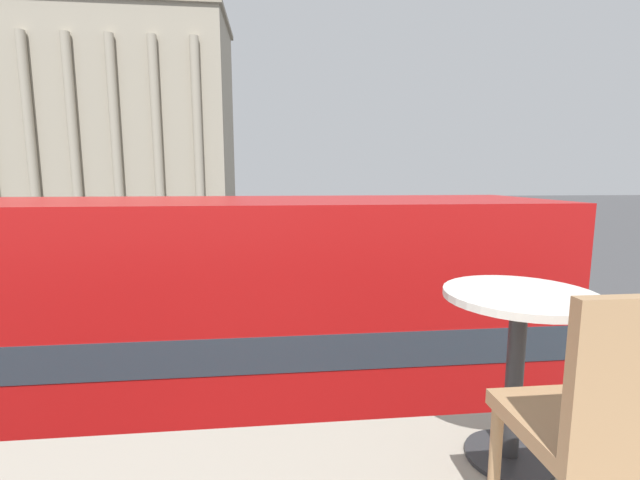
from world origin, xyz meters
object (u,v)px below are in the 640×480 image
object	(u,v)px
cafe_dining_table	(517,338)
traffic_light_near	(175,253)
double_decker_bus	(188,333)
car_maroon	(390,253)
plaza_building_left	(115,119)
pedestrian_olive	(535,275)
pedestrian_blue	(253,246)
cafe_chair_0	(604,424)
traffic_light_mid	(340,225)

from	to	relation	value
cafe_dining_table	traffic_light_near	size ratio (longest dim) A/B	0.21
double_decker_bus	car_maroon	bearing A→B (deg)	70.86
plaza_building_left	pedestrian_olive	bearing A→B (deg)	-52.93
double_decker_bus	cafe_dining_table	bearing A→B (deg)	-57.20
traffic_light_near	car_maroon	size ratio (longest dim) A/B	0.84
plaza_building_left	traffic_light_near	distance (m)	41.83
cafe_dining_table	car_maroon	size ratio (longest dim) A/B	0.17
pedestrian_blue	pedestrian_olive	bearing A→B (deg)	-86.34
traffic_light_near	cafe_dining_table	bearing A→B (deg)	-70.82
double_decker_bus	plaza_building_left	bearing A→B (deg)	115.90
cafe_dining_table	plaza_building_left	world-z (taller)	plaza_building_left
plaza_building_left	cafe_chair_0	bearing A→B (deg)	-69.73
pedestrian_blue	pedestrian_olive	world-z (taller)	pedestrian_blue
double_decker_bus	plaza_building_left	distance (m)	48.99
cafe_chair_0	car_maroon	bearing A→B (deg)	77.76
cafe_dining_table	pedestrian_blue	distance (m)	21.25
double_decker_bus	pedestrian_olive	size ratio (longest dim) A/B	6.33
traffic_light_near	car_maroon	distance (m)	12.15
plaza_building_left	traffic_light_mid	size ratio (longest dim) A/B	7.34
pedestrian_olive	traffic_light_mid	bearing A→B (deg)	69.62
plaza_building_left	cafe_dining_table	bearing A→B (deg)	-69.44
plaza_building_left	traffic_light_near	xyz separation A→B (m)	(14.65, -38.20, -8.70)
double_decker_bus	traffic_light_near	world-z (taller)	double_decker_bus
car_maroon	pedestrian_blue	size ratio (longest dim) A/B	2.40
double_decker_bus	plaza_building_left	size ratio (longest dim) A/B	0.40
cafe_dining_table	pedestrian_blue	xyz separation A→B (m)	(-2.17, 20.93, -2.95)
cafe_dining_table	pedestrian_olive	distance (m)	16.31
plaza_building_left	pedestrian_olive	size ratio (longest dim) A/B	15.76
car_maroon	double_decker_bus	bearing A→B (deg)	-135.10
cafe_dining_table	cafe_chair_0	world-z (taller)	cafe_chair_0
traffic_light_mid	pedestrian_olive	size ratio (longest dim) A/B	2.15
pedestrian_olive	pedestrian_blue	bearing A→B (deg)	75.39
traffic_light_mid	traffic_light_near	bearing A→B (deg)	-129.69
cafe_dining_table	cafe_chair_0	size ratio (longest dim) A/B	0.80
plaza_building_left	traffic_light_near	world-z (taller)	plaza_building_left
double_decker_bus	plaza_building_left	xyz separation A→B (m)	(-16.43, 45.34, 8.61)
double_decker_bus	traffic_light_near	xyz separation A→B (m)	(-1.78, 7.14, -0.09)
traffic_light_near	pedestrian_blue	distance (m)	9.61
double_decker_bus	pedestrian_olive	distance (m)	14.30
pedestrian_blue	pedestrian_olive	distance (m)	13.35
traffic_light_mid	car_maroon	size ratio (longest dim) A/B	0.83
traffic_light_near	pedestrian_blue	xyz separation A→B (m)	(1.86, 9.34, -1.30)
cafe_dining_table	plaza_building_left	xyz separation A→B (m)	(-18.68, 49.80, 7.05)
cafe_chair_0	pedestrian_olive	distance (m)	16.83
traffic_light_mid	cafe_chair_0	bearing A→B (deg)	-96.48
traffic_light_mid	car_maroon	xyz separation A→B (m)	(2.74, 0.65, -1.59)
traffic_light_near	car_maroon	world-z (taller)	traffic_light_near
traffic_light_mid	pedestrian_blue	world-z (taller)	traffic_light_mid
traffic_light_near	pedestrian_blue	world-z (taller)	traffic_light_near
cafe_chair_0	car_maroon	xyz separation A→B (m)	(4.97, 20.26, -3.24)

